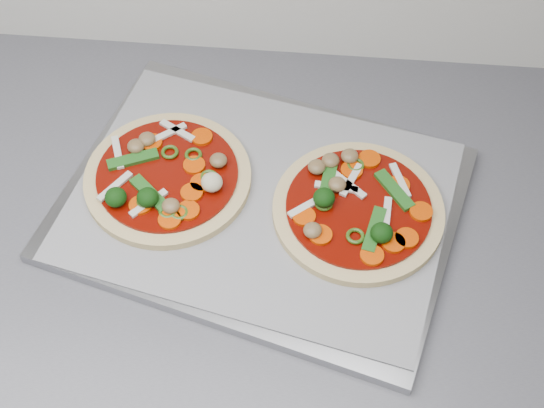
{
  "coord_description": "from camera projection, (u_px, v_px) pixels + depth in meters",
  "views": [
    {
      "loc": [
        -0.4,
        0.85,
        1.6
      ],
      "look_at": [
        -0.44,
        1.33,
        0.93
      ],
      "focal_mm": 50.0,
      "sensor_mm": 36.0,
      "label": 1
    }
  ],
  "objects": [
    {
      "name": "parchment",
      "position": [
        260.0,
        199.0,
        0.84
      ],
      "size": [
        0.46,
        0.38,
        0.0
      ],
      "primitive_type": "cube",
      "rotation": [
        0.0,
        0.0,
        -0.22
      ],
      "color": "gray",
      "rests_on": "baking_tray"
    },
    {
      "name": "pizza_left",
      "position": [
        167.0,
        178.0,
        0.85
      ],
      "size": [
        0.25,
        0.25,
        0.03
      ],
      "rotation": [
        0.0,
        0.0,
        -0.43
      ],
      "color": "#CFB87F",
      "rests_on": "parchment"
    },
    {
      "name": "baking_tray",
      "position": [
        260.0,
        204.0,
        0.85
      ],
      "size": [
        0.49,
        0.42,
        0.01
      ],
      "primitive_type": "cube",
      "rotation": [
        0.0,
        0.0,
        -0.27
      ],
      "color": "gray",
      "rests_on": "countertop"
    },
    {
      "name": "pizza_right",
      "position": [
        357.0,
        208.0,
        0.82
      ],
      "size": [
        0.24,
        0.24,
        0.03
      ],
      "rotation": [
        0.0,
        0.0,
        -0.35
      ],
      "color": "#CFB87F",
      "rests_on": "parchment"
    }
  ]
}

